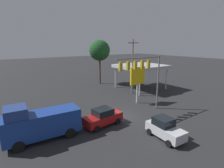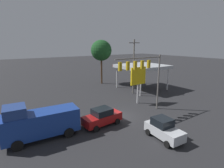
# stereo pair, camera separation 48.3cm
# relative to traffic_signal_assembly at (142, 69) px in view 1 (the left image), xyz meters

# --- Properties ---
(ground_plane) EXTENTS (200.00, 200.00, 0.00)m
(ground_plane) POSITION_rel_traffic_signal_assembly_xyz_m (2.69, -0.71, -5.75)
(ground_plane) COLOR #262628
(traffic_signal_assembly) EXTENTS (7.29, 0.43, 7.48)m
(traffic_signal_assembly) POSITION_rel_traffic_signal_assembly_xyz_m (0.00, 0.00, 0.00)
(traffic_signal_assembly) COLOR slate
(traffic_signal_assembly) RESTS_ON ground
(utility_pole) EXTENTS (2.40, 0.26, 9.58)m
(utility_pole) POSITION_rel_traffic_signal_assembly_xyz_m (-5.33, -7.74, -0.68)
(utility_pole) COLOR slate
(utility_pole) RESTS_ON ground
(gas_station_canopy) EXTENTS (8.37, 8.24, 4.79)m
(gas_station_canopy) POSITION_rel_traffic_signal_assembly_xyz_m (-8.97, -9.34, -1.32)
(gas_station_canopy) COLOR #B2B7BC
(gas_station_canopy) RESTS_ON ground
(price_sign) EXTENTS (2.73, 0.27, 5.51)m
(price_sign) POSITION_rel_traffic_signal_assembly_xyz_m (-2.35, -3.24, -1.76)
(price_sign) COLOR silver
(price_sign) RESTS_ON ground
(sedan_waiting) EXTENTS (4.53, 2.33, 1.93)m
(sedan_waiting) POSITION_rel_traffic_signal_assembly_xyz_m (5.88, 0.03, -4.80)
(sedan_waiting) COLOR maroon
(sedan_waiting) RESTS_ON ground
(hatchback_crossing) EXTENTS (2.19, 3.92, 1.97)m
(hatchback_crossing) POSITION_rel_traffic_signal_assembly_xyz_m (2.49, 5.74, -4.81)
(hatchback_crossing) COLOR silver
(hatchback_crossing) RESTS_ON ground
(delivery_truck) EXTENTS (6.95, 2.93, 3.58)m
(delivery_truck) POSITION_rel_traffic_signal_assembly_xyz_m (12.21, -0.80, -4.06)
(delivery_truck) COLOR navy
(delivery_truck) RESTS_ON ground
(street_tree) EXTENTS (4.52, 4.52, 9.66)m
(street_tree) POSITION_rel_traffic_signal_assembly_xyz_m (-4.71, -17.77, 1.61)
(street_tree) COLOR #4C331E
(street_tree) RESTS_ON ground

